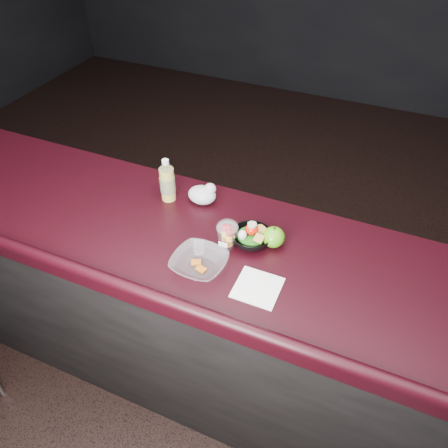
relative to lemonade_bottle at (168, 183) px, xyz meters
The scene contains 10 objects.
ground 1.24m from the lemonade_bottle, 58.55° to the right, with size 8.00×8.00×0.00m, color black.
room_shell 0.92m from the lemonade_bottle, 58.55° to the right, with size 8.00×8.00×8.00m.
counter 0.68m from the lemonade_bottle, 31.12° to the right, with size 4.06×0.71×1.02m.
lemonade_bottle is the anchor object (origin of this frame).
fruit_cup 0.40m from the lemonade_bottle, 26.18° to the right, with size 0.09×0.09×0.12m.
green_apple 0.54m from the lemonade_bottle, 10.83° to the right, with size 0.09×0.09×0.09m.
plastic_bag 0.16m from the lemonade_bottle, 15.19° to the left, with size 0.13×0.10×0.09m.
snack_bowl 0.46m from the lemonade_bottle, 15.57° to the right, with size 0.17×0.17×0.09m.
takeout_bowl 0.46m from the lemonade_bottle, 46.53° to the right, with size 0.21×0.21×0.05m.
paper_napkin 0.64m from the lemonade_bottle, 31.50° to the right, with size 0.16×0.16×0.00m, color white.
Camera 1 is at (0.55, -0.85, 2.23)m, focal length 35.00 mm.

